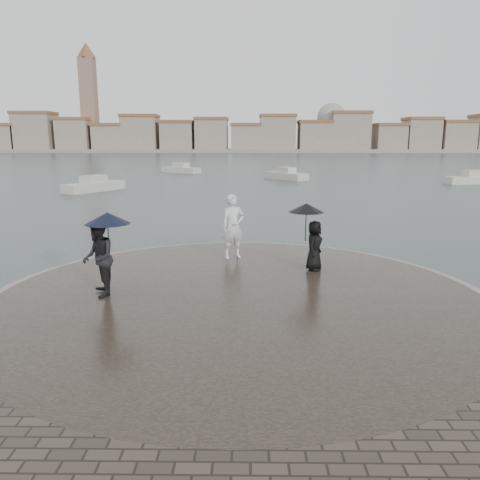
{
  "coord_description": "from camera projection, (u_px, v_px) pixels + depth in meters",
  "views": [
    {
      "loc": [
        0.16,
        -7.5,
        4.07
      ],
      "look_at": [
        0.0,
        4.8,
        1.45
      ],
      "focal_mm": 35.0,
      "sensor_mm": 36.0,
      "label": 1
    }
  ],
  "objects": [
    {
      "name": "statue",
      "position": [
        233.0,
        226.0,
        14.9
      ],
      "size": [
        0.87,
        0.72,
        2.06
      ],
      "primitive_type": "imported",
      "rotation": [
        0.0,
        0.0,
        0.35
      ],
      "color": "silver",
      "rests_on": "quay_tip"
    },
    {
      "name": "boats",
      "position": [
        259.0,
        177.0,
        48.49
      ],
      "size": [
        39.37,
        27.64,
        1.5
      ],
      "color": "#BCB7AA",
      "rests_on": "ground"
    },
    {
      "name": "quay_tip",
      "position": [
        239.0,
        301.0,
        11.57
      ],
      "size": [
        11.9,
        11.9,
        0.36
      ],
      "primitive_type": "cylinder",
      "color": "#2D261E",
      "rests_on": "ground"
    },
    {
      "name": "far_skyline",
      "position": [
        228.0,
        136.0,
        164.27
      ],
      "size": [
        260.0,
        20.0,
        37.0
      ],
      "color": "gray",
      "rests_on": "ground"
    },
    {
      "name": "visitor_left",
      "position": [
        100.0,
        249.0,
        11.21
      ],
      "size": [
        1.29,
        1.2,
        2.04
      ],
      "color": "black",
      "rests_on": "quay_tip"
    },
    {
      "name": "visitor_right",
      "position": [
        311.0,
        232.0,
        13.51
      ],
      "size": [
        1.13,
        1.05,
        1.95
      ],
      "color": "black",
      "rests_on": "quay_tip"
    },
    {
      "name": "kerb_ring",
      "position": [
        239.0,
        302.0,
        11.57
      ],
      "size": [
        12.5,
        12.5,
        0.32
      ],
      "primitive_type": "cylinder",
      "color": "gray",
      "rests_on": "ground"
    },
    {
      "name": "ground",
      "position": [
        236.0,
        378.0,
        8.18
      ],
      "size": [
        400.0,
        400.0,
        0.0
      ],
      "primitive_type": "plane",
      "color": "#2B3835",
      "rests_on": "ground"
    }
  ]
}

